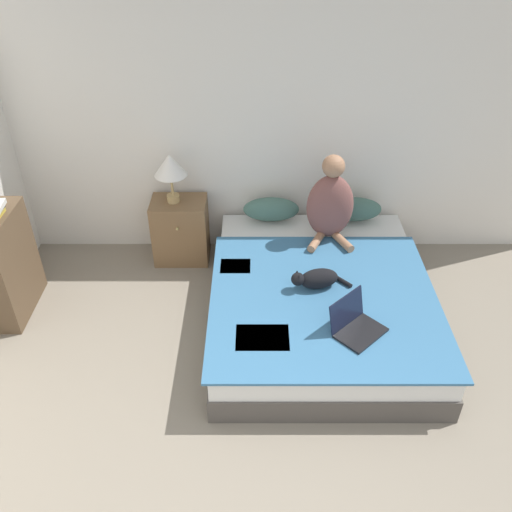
{
  "coord_description": "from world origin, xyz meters",
  "views": [
    {
      "loc": [
        -0.08,
        -0.91,
        3.07
      ],
      "look_at": [
        -0.07,
        2.34,
        0.75
      ],
      "focal_mm": 38.0,
      "sensor_mm": 36.0,
      "label": 1
    }
  ],
  "objects": [
    {
      "name": "cat_tabby",
      "position": [
        0.39,
        2.41,
        0.48
      ],
      "size": [
        0.49,
        0.23,
        0.17
      ],
      "rotation": [
        0.0,
        0.0,
        -2.92
      ],
      "color": "black",
      "rests_on": "bed"
    },
    {
      "name": "laptop_open",
      "position": [
        0.63,
        1.92,
        0.45
      ],
      "size": [
        0.45,
        0.45,
        0.25
      ],
      "rotation": [
        0.0,
        0.0,
        0.76
      ],
      "color": "black",
      "rests_on": "bed"
    },
    {
      "name": "bed",
      "position": [
        0.44,
        2.47,
        0.19
      ],
      "size": [
        1.74,
        2.12,
        0.4
      ],
      "color": "#4C4742",
      "rests_on": "ground_plane"
    },
    {
      "name": "pillow_far",
      "position": [
        0.82,
        3.41,
        0.51
      ],
      "size": [
        0.52,
        0.21,
        0.23
      ],
      "color": "#42665B",
      "rests_on": "bed"
    },
    {
      "name": "person_sitting",
      "position": [
        0.56,
        3.14,
        0.72
      ],
      "size": [
        0.41,
        0.4,
        0.78
      ],
      "color": "brown",
      "rests_on": "bed"
    },
    {
      "name": "table_lamp",
      "position": [
        -0.82,
        3.36,
        0.96
      ],
      "size": [
        0.29,
        0.29,
        0.46
      ],
      "color": "tan",
      "rests_on": "nightstand"
    },
    {
      "name": "wall_back",
      "position": [
        0.0,
        3.61,
        1.27
      ],
      "size": [
        5.48,
        0.05,
        2.55
      ],
      "color": "silver",
      "rests_on": "ground_plane"
    },
    {
      "name": "pillow_near",
      "position": [
        0.06,
        3.41,
        0.51
      ],
      "size": [
        0.52,
        0.21,
        0.23
      ],
      "color": "#42665B",
      "rests_on": "bed"
    },
    {
      "name": "bookshelf",
      "position": [
        -2.09,
        2.62,
        0.45
      ],
      "size": [
        0.24,
        0.67,
        0.91
      ],
      "color": "brown",
      "rests_on": "ground_plane"
    },
    {
      "name": "nightstand",
      "position": [
        -0.78,
        3.36,
        0.31
      ],
      "size": [
        0.5,
        0.38,
        0.62
      ],
      "color": "brown",
      "rests_on": "ground_plane"
    }
  ]
}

